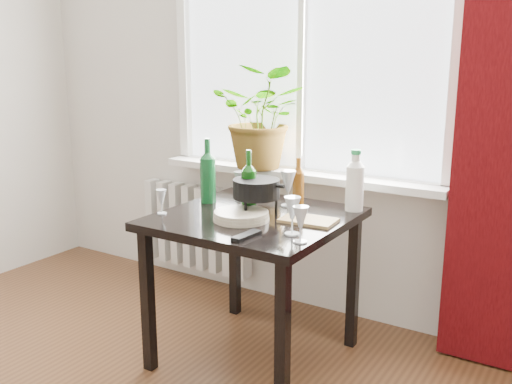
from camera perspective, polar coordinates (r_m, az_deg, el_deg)
The scene contains 18 objects.
window at distance 3.24m, azimuth 4.86°, elevation 15.61°, with size 1.72×0.08×1.62m.
windowsill at distance 3.24m, azimuth 4.02°, elevation 1.84°, with size 1.72×0.20×0.04m.
radiator at distance 3.77m, azimuth -5.97°, elevation -3.50°, with size 0.80×0.10×0.55m.
table at distance 2.73m, azimuth -0.15°, elevation -4.15°, with size 0.85×0.85×0.74m.
potted_plant at distance 3.25m, azimuth 0.70°, elevation 7.48°, with size 0.53×0.46×0.59m, color #37751F.
wine_bottle_left at distance 2.92m, azimuth -4.85°, elevation 2.21°, with size 0.08×0.08×0.34m, color #0D481E, non-canonical shape.
wine_bottle_right at distance 2.71m, azimuth -0.73°, elevation 1.07°, with size 0.07×0.07×0.31m, color #0D420C, non-canonical shape.
bottle_amber at distance 2.88m, azimuth 4.26°, elevation 1.08°, with size 0.06×0.06×0.24m, color #69390B, non-canonical shape.
cleaning_bottle at distance 2.79m, azimuth 9.87°, elevation 1.22°, with size 0.09×0.09×0.31m, color white, non-canonical shape.
wineglass_front_right at distance 2.39m, azimuth 3.65°, elevation -2.35°, with size 0.07×0.07×0.17m, color silver, non-canonical shape.
wineglass_far_right at distance 2.30m, azimuth 4.47°, elevation -3.21°, with size 0.07×0.07×0.15m, color silver, non-canonical shape.
wineglass_back_center at distance 2.85m, azimuth 3.24°, elevation 0.41°, with size 0.08×0.08×0.19m, color silver, non-canonical shape.
wineglass_back_left at distance 2.95m, azimuth -1.57°, elevation 0.62°, with size 0.07×0.07×0.16m, color #AFB9BD, non-canonical shape.
wineglass_front_left at distance 2.74m, azimuth -9.44°, elevation -0.96°, with size 0.05×0.05×0.12m, color silver, non-canonical shape.
plate_stack at distance 2.61m, azimuth -1.49°, elevation -2.38°, with size 0.26×0.26×0.04m, color beige.
fondue_pot at distance 2.69m, azimuth 0.04°, elevation -0.51°, with size 0.25×0.22×0.17m, color black, non-canonical shape.
tv_remote at distance 2.37m, azimuth -0.95°, elevation -4.38°, with size 0.05×0.15×0.02m, color black.
cutting_board at distance 2.61m, azimuth 5.29°, elevation -2.82°, with size 0.25×0.16×0.01m, color #9F7D48.
Camera 1 is at (1.49, -0.65, 1.47)m, focal length 40.00 mm.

